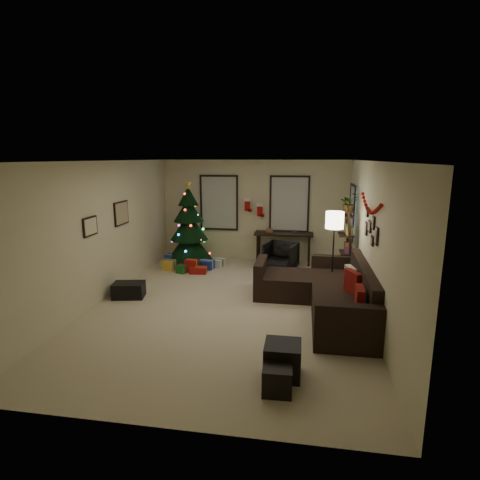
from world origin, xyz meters
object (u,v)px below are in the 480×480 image
object	(u,v)px
sofa	(327,294)
bookshelf	(348,247)
desk_chair	(281,256)
desk	(284,236)
christmas_tree	(189,230)

from	to	relation	value
sofa	bookshelf	size ratio (longest dim) A/B	1.70
desk_chair	desk	bearing A→B (deg)	103.24
desk	bookshelf	xyz separation A→B (m)	(1.46, -1.65, 0.14)
christmas_tree	desk	world-z (taller)	christmas_tree
desk	desk_chair	size ratio (longest dim) A/B	2.17
bookshelf	sofa	bearing A→B (deg)	-108.47
desk	desk_chair	distance (m)	0.75
christmas_tree	bookshelf	world-z (taller)	christmas_tree
christmas_tree	desk_chair	bearing A→B (deg)	-3.94
christmas_tree	desk	size ratio (longest dim) A/B	1.46
bookshelf	desk	bearing A→B (deg)	131.53
sofa	desk	size ratio (longest dim) A/B	2.00
desk	bookshelf	size ratio (longest dim) A/B	0.85
desk	sofa	bearing A→B (deg)	-72.78
christmas_tree	sofa	size ratio (longest dim) A/B	0.73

